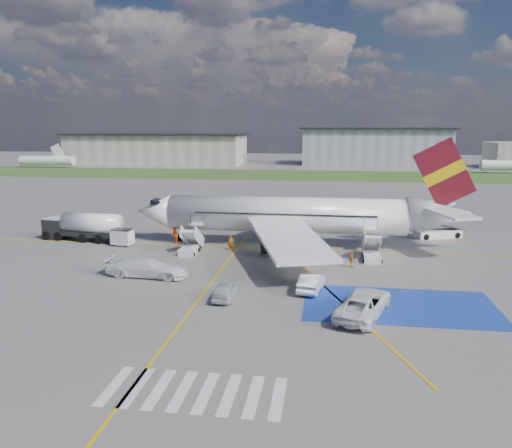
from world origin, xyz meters
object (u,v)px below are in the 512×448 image
at_px(gpu_cart, 122,238).
at_px(van_white_a, 364,300).
at_px(van_white_b, 146,265).
at_px(fuel_tanker, 83,229).
at_px(belt_loader, 438,234).
at_px(car_silver_b, 312,282).
at_px(car_silver_a, 226,290).
at_px(airliner, 299,215).

distance_m(gpu_cart, van_white_a, 30.33).
bearing_deg(van_white_b, fuel_tanker, 48.18).
relative_size(belt_loader, car_silver_b, 1.37).
xyz_separation_m(fuel_tanker, car_silver_b, (26.80, -14.42, -0.62)).
height_order(gpu_cart, van_white_b, van_white_b).
distance_m(car_silver_a, van_white_b, 9.28).
bearing_deg(car_silver_b, fuel_tanker, -18.59).
bearing_deg(van_white_a, car_silver_b, -33.22).
height_order(car_silver_a, van_white_a, van_white_a).
xyz_separation_m(airliner, fuel_tanker, (-24.86, -1.05, -2.04)).
bearing_deg(car_silver_a, van_white_a, 173.00).
height_order(fuel_tanker, van_white_a, fuel_tanker).
bearing_deg(belt_loader, van_white_a, -133.26).
distance_m(car_silver_a, car_silver_b, 7.03).
xyz_separation_m(airliner, van_white_a, (5.75, -20.15, -2.31)).
height_order(car_silver_a, van_white_b, van_white_b).
bearing_deg(fuel_tanker, gpu_cart, -12.03).
bearing_deg(car_silver_b, belt_loader, -113.55).
xyz_separation_m(airliner, car_silver_b, (1.94, -15.47, -2.66)).
height_order(car_silver_b, van_white_a, van_white_a).
relative_size(airliner, gpu_cart, 14.99).
bearing_deg(van_white_b, car_silver_b, -92.79).
bearing_deg(car_silver_a, car_silver_b, -152.85).
distance_m(car_silver_a, van_white_a, 10.39).
relative_size(fuel_tanker, van_white_b, 1.74).
bearing_deg(airliner, belt_loader, 21.02).
height_order(airliner, car_silver_b, airliner).
xyz_separation_m(gpu_cart, car_silver_b, (21.24, -12.43, -0.11)).
height_order(airliner, van_white_a, airliner).
bearing_deg(car_silver_a, airliner, -100.76).
bearing_deg(van_white_a, van_white_b, -1.71).
bearing_deg(car_silver_a, gpu_cart, -42.98).
bearing_deg(belt_loader, airliner, 179.28).
xyz_separation_m(gpu_cart, belt_loader, (35.44, 9.25, -0.40)).
height_order(airliner, van_white_b, airliner).
distance_m(belt_loader, car_silver_b, 25.91).
height_order(car_silver_a, car_silver_b, car_silver_b).
bearing_deg(car_silver_b, car_silver_a, 33.89).
bearing_deg(fuel_tanker, van_white_b, -38.15).
height_order(airliner, gpu_cart, airliner).
xyz_separation_m(airliner, gpu_cart, (-19.30, -3.05, -2.55)).
xyz_separation_m(fuel_tanker, gpu_cart, (5.56, -1.99, -0.50)).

